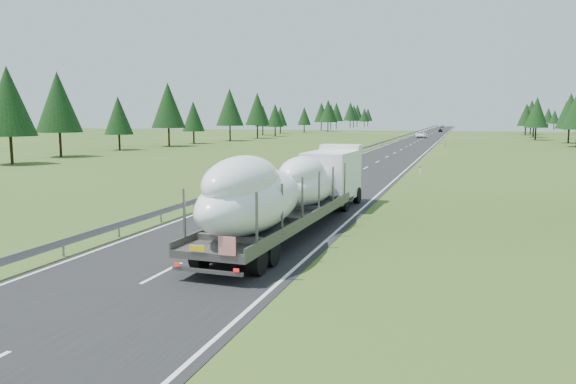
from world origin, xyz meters
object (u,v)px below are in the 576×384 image
(boat_truck, at_px, (292,187))
(highway_sign, at_px, (446,138))
(distant_car_blue, at_px, (442,126))
(distant_van, at_px, (421,135))
(distant_car_dark, at_px, (440,130))

(boat_truck, bearing_deg, highway_sign, 86.67)
(highway_sign, bearing_deg, distant_car_blue, 92.51)
(boat_truck, height_order, distant_van, boat_truck)
(highway_sign, bearing_deg, boat_truck, -93.33)
(distant_van, relative_size, distant_car_blue, 1.43)
(highway_sign, xyz_separation_m, boat_truck, (-4.68, -80.52, 0.53))
(distant_car_blue, bearing_deg, highway_sign, -90.83)
(highway_sign, relative_size, distant_car_blue, 0.61)
(distant_van, distance_m, distant_car_dark, 58.36)
(boat_truck, bearing_deg, distant_car_blue, 90.69)
(distant_car_dark, bearing_deg, boat_truck, -91.95)
(distant_car_dark, distance_m, distant_car_blue, 71.55)
(distant_car_blue, bearing_deg, distant_car_dark, -91.51)
(highway_sign, xyz_separation_m, distant_van, (-8.04, 47.74, -0.96))
(boat_truck, height_order, distant_car_dark, boat_truck)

